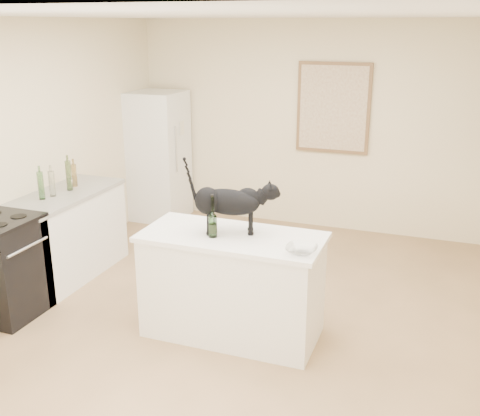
% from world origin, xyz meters
% --- Properties ---
extents(floor, '(5.50, 5.50, 0.00)m').
position_xyz_m(floor, '(0.00, 0.00, 0.00)').
color(floor, tan).
rests_on(floor, ground).
extents(ceiling, '(5.50, 5.50, 0.00)m').
position_xyz_m(ceiling, '(0.00, 0.00, 2.60)').
color(ceiling, white).
rests_on(ceiling, ground).
extents(wall_back, '(4.50, 0.00, 4.50)m').
position_xyz_m(wall_back, '(0.00, 2.75, 1.30)').
color(wall_back, beige).
rests_on(wall_back, ground).
extents(wall_left, '(0.00, 5.50, 5.50)m').
position_xyz_m(wall_left, '(-2.25, 0.00, 1.30)').
color(wall_left, beige).
rests_on(wall_left, ground).
extents(island_base, '(1.44, 0.67, 0.86)m').
position_xyz_m(island_base, '(0.10, -0.20, 0.43)').
color(island_base, white).
rests_on(island_base, floor).
extents(island_top, '(1.50, 0.70, 0.04)m').
position_xyz_m(island_top, '(0.10, -0.20, 0.88)').
color(island_top, white).
rests_on(island_top, island_base).
extents(left_cabinets, '(0.60, 1.40, 0.86)m').
position_xyz_m(left_cabinets, '(-1.95, 0.30, 0.43)').
color(left_cabinets, white).
rests_on(left_cabinets, floor).
extents(left_countertop, '(0.62, 1.44, 0.04)m').
position_xyz_m(left_countertop, '(-1.95, 0.30, 0.88)').
color(left_countertop, gray).
rests_on(left_countertop, left_cabinets).
extents(stove, '(0.60, 0.60, 0.90)m').
position_xyz_m(stove, '(-1.95, -0.60, 0.45)').
color(stove, black).
rests_on(stove, floor).
extents(fridge, '(0.68, 0.68, 1.70)m').
position_xyz_m(fridge, '(-1.95, 2.35, 0.85)').
color(fridge, white).
rests_on(fridge, floor).
extents(artwork_frame, '(0.90, 0.03, 1.10)m').
position_xyz_m(artwork_frame, '(0.30, 2.72, 1.55)').
color(artwork_frame, brown).
rests_on(artwork_frame, wall_back).
extents(artwork_canvas, '(0.82, 0.00, 1.02)m').
position_xyz_m(artwork_canvas, '(0.30, 2.70, 1.55)').
color(artwork_canvas, beige).
rests_on(artwork_canvas, wall_back).
extents(black_cat, '(0.70, 0.43, 0.47)m').
position_xyz_m(black_cat, '(0.06, -0.16, 1.14)').
color(black_cat, black).
rests_on(black_cat, island_top).
extents(wine_bottle, '(0.08, 0.08, 0.31)m').
position_xyz_m(wine_bottle, '(-0.03, -0.30, 1.06)').
color(wine_bottle, '#225421').
rests_on(wine_bottle, island_top).
extents(glass_bowl, '(0.24, 0.24, 0.06)m').
position_xyz_m(glass_bowl, '(0.73, -0.39, 0.93)').
color(glass_bowl, white).
rests_on(glass_bowl, island_top).
extents(fridge_paper, '(0.02, 0.14, 0.18)m').
position_xyz_m(fridge_paper, '(-1.60, 2.40, 1.24)').
color(fridge_paper, white).
rests_on(fridge_paper, fridge).
extents(counter_bottle_cluster, '(0.12, 0.56, 0.31)m').
position_xyz_m(counter_bottle_cluster, '(-1.97, 0.31, 1.04)').
color(counter_bottle_cluster, brown).
rests_on(counter_bottle_cluster, left_countertop).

